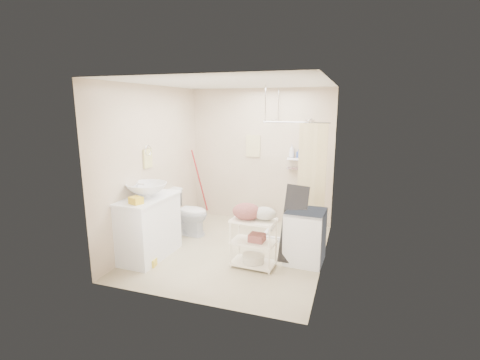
# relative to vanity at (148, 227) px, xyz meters

# --- Properties ---
(floor) EXTENTS (3.20, 3.20, 0.00)m
(floor) POSITION_rel_vanity_xyz_m (1.16, 0.63, -0.47)
(floor) COLOR #B8AC8A
(floor) RESTS_ON ground
(ceiling) EXTENTS (2.80, 3.20, 0.04)m
(ceiling) POSITION_rel_vanity_xyz_m (1.16, 0.63, 2.13)
(ceiling) COLOR silver
(ceiling) RESTS_ON ground
(wall_back) EXTENTS (2.80, 0.04, 2.60)m
(wall_back) POSITION_rel_vanity_xyz_m (1.16, 2.23, 0.83)
(wall_back) COLOR beige
(wall_back) RESTS_ON ground
(wall_front) EXTENTS (2.80, 0.04, 2.60)m
(wall_front) POSITION_rel_vanity_xyz_m (1.16, -0.97, 0.83)
(wall_front) COLOR beige
(wall_front) RESTS_ON ground
(wall_left) EXTENTS (0.04, 3.20, 2.60)m
(wall_left) POSITION_rel_vanity_xyz_m (-0.24, 0.63, 0.83)
(wall_left) COLOR beige
(wall_left) RESTS_ON ground
(wall_right) EXTENTS (0.04, 3.20, 2.60)m
(wall_right) POSITION_rel_vanity_xyz_m (2.56, 0.63, 0.83)
(wall_right) COLOR beige
(wall_right) RESTS_ON ground
(vanity) EXTENTS (0.63, 1.09, 0.94)m
(vanity) POSITION_rel_vanity_xyz_m (0.00, 0.00, 0.00)
(vanity) COLOR white
(vanity) RESTS_ON ground
(sink) EXTENTS (0.72, 0.72, 0.21)m
(sink) POSITION_rel_vanity_xyz_m (-0.00, 0.03, 0.58)
(sink) COLOR silver
(sink) RESTS_ON vanity
(counter_basket) EXTENTS (0.21, 0.19, 0.10)m
(counter_basket) POSITION_rel_vanity_xyz_m (0.08, -0.36, 0.52)
(counter_basket) COLOR gold
(counter_basket) RESTS_ON vanity
(floor_basket) EXTENTS (0.32, 0.27, 0.15)m
(floor_basket) POSITION_rel_vanity_xyz_m (0.19, -0.29, -0.40)
(floor_basket) COLOR yellow
(floor_basket) RESTS_ON ground
(toilet) EXTENTS (0.83, 0.52, 0.80)m
(toilet) POSITION_rel_vanity_xyz_m (0.12, 1.05, -0.07)
(toilet) COLOR silver
(toilet) RESTS_ON ground
(mop) EXTENTS (0.13, 0.13, 1.39)m
(mop) POSITION_rel_vanity_xyz_m (-0.12, 2.07, 0.23)
(mop) COLOR #A31B21
(mop) RESTS_ON ground
(potted_plant_a) EXTENTS (0.18, 0.12, 0.34)m
(potted_plant_a) POSITION_rel_vanity_xyz_m (1.02, 2.06, -0.30)
(potted_plant_a) COLOR brown
(potted_plant_a) RESTS_ON ground
(potted_plant_b) EXTENTS (0.23, 0.23, 0.33)m
(potted_plant_b) POSITION_rel_vanity_xyz_m (1.43, 2.06, -0.31)
(potted_plant_b) COLOR #945527
(potted_plant_b) RESTS_ON ground
(hanging_towel) EXTENTS (0.28, 0.03, 0.42)m
(hanging_towel) POSITION_rel_vanity_xyz_m (1.01, 2.21, 1.03)
(hanging_towel) COLOR beige
(hanging_towel) RESTS_ON wall_back
(towel_ring) EXTENTS (0.04, 0.22, 0.34)m
(towel_ring) POSITION_rel_vanity_xyz_m (-0.22, 0.43, 1.00)
(towel_ring) COLOR #DCD280
(towel_ring) RESTS_ON wall_left
(tp_holder) EXTENTS (0.08, 0.12, 0.14)m
(tp_holder) POSITION_rel_vanity_xyz_m (-0.20, 0.68, 0.25)
(tp_holder) COLOR white
(tp_holder) RESTS_ON wall_left
(shower) EXTENTS (1.10, 1.10, 2.10)m
(shower) POSITION_rel_vanity_xyz_m (2.01, 1.68, 0.58)
(shower) COLOR silver
(shower) RESTS_ON ground
(shampoo_bottle_a) EXTENTS (0.11, 0.11, 0.24)m
(shampoo_bottle_a) POSITION_rel_vanity_xyz_m (1.78, 2.16, 0.97)
(shampoo_bottle_a) COLOR white
(shampoo_bottle_a) RESTS_ON shower
(shampoo_bottle_b) EXTENTS (0.09, 0.09, 0.15)m
(shampoo_bottle_b) POSITION_rel_vanity_xyz_m (1.91, 2.15, 0.93)
(shampoo_bottle_b) COLOR #3651A8
(shampoo_bottle_b) RESTS_ON shower
(washing_machine) EXTENTS (0.57, 0.59, 0.79)m
(washing_machine) POSITION_rel_vanity_xyz_m (2.30, 0.56, -0.08)
(washing_machine) COLOR white
(washing_machine) RESTS_ON ground
(laundry_rack) EXTENTS (0.64, 0.40, 0.85)m
(laundry_rack) POSITION_rel_vanity_xyz_m (1.62, 0.17, -0.04)
(laundry_rack) COLOR white
(laundry_rack) RESTS_ON ground
(ironing_board) EXTENTS (0.35, 0.19, 1.19)m
(ironing_board) POSITION_rel_vanity_xyz_m (2.14, 0.50, 0.12)
(ironing_board) COLOR black
(ironing_board) RESTS_ON ground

